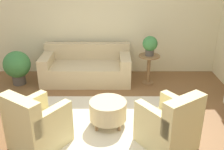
% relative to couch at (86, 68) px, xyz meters
% --- Properties ---
extents(ground_plane, '(16.00, 16.00, 0.00)m').
position_rel_couch_xyz_m(ground_plane, '(0.48, -1.97, -0.31)').
color(ground_plane, brown).
extents(wall_back, '(9.10, 0.12, 2.80)m').
position_rel_couch_xyz_m(wall_back, '(0.48, 0.64, 1.09)').
color(wall_back, beige).
rests_on(wall_back, ground_plane).
extents(rug, '(2.70, 2.23, 0.01)m').
position_rel_couch_xyz_m(rug, '(0.48, -1.97, -0.31)').
color(rug, beige).
rests_on(rug, ground_plane).
extents(couch, '(2.07, 0.95, 0.85)m').
position_rel_couch_xyz_m(couch, '(0.00, 0.00, 0.00)').
color(couch, '#C6B289').
rests_on(couch, ground_plane).
extents(armchair_left, '(1.00, 1.03, 0.94)m').
position_rel_couch_xyz_m(armchair_left, '(-0.53, -2.51, 0.06)').
color(armchair_left, beige).
rests_on(armchair_left, rug).
extents(armchair_right, '(1.00, 1.03, 0.94)m').
position_rel_couch_xyz_m(armchair_right, '(1.48, -2.51, 0.06)').
color(armchair_right, beige).
rests_on(armchair_right, rug).
extents(ottoman_table, '(0.64, 0.64, 0.46)m').
position_rel_couch_xyz_m(ottoman_table, '(0.54, -1.91, -0.02)').
color(ottoman_table, '#C6B289').
rests_on(ottoman_table, rug).
extents(side_table, '(0.48, 0.48, 0.70)m').
position_rel_couch_xyz_m(side_table, '(1.47, -0.17, 0.16)').
color(side_table, olive).
rests_on(side_table, ground_plane).
extents(potted_plant_on_side_table, '(0.34, 0.34, 0.45)m').
position_rel_couch_xyz_m(potted_plant_on_side_table, '(1.47, -0.17, 0.64)').
color(potted_plant_on_side_table, '#4C4742').
rests_on(potted_plant_on_side_table, side_table).
extents(potted_plant_floor, '(0.62, 0.62, 0.80)m').
position_rel_couch_xyz_m(potted_plant_floor, '(-1.58, -0.20, 0.15)').
color(potted_plant_floor, '#4C4742').
rests_on(potted_plant_floor, ground_plane).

